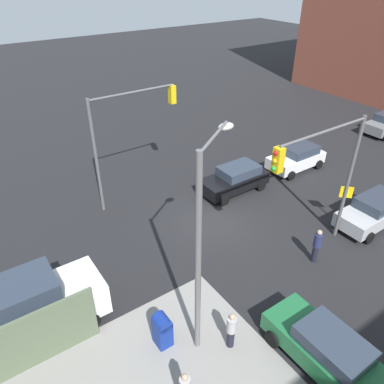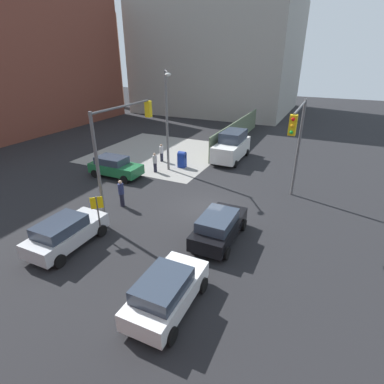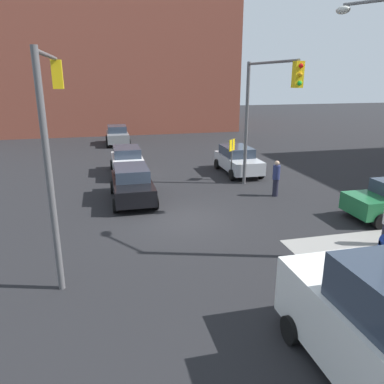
{
  "view_description": "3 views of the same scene",
  "coord_description": "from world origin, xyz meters",
  "px_view_note": "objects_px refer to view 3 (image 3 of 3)",
  "views": [
    {
      "loc": [
        10.35,
        12.94,
        12.22
      ],
      "look_at": [
        0.3,
        -1.67,
        1.14
      ],
      "focal_mm": 35.0,
      "sensor_mm": 36.0,
      "label": 1
    },
    {
      "loc": [
        -15.77,
        -6.27,
        9.06
      ],
      "look_at": [
        -1.34,
        0.5,
        1.66
      ],
      "focal_mm": 28.0,
      "sensor_mm": 36.0,
      "label": 2
    },
    {
      "loc": [
        14.5,
        -3.09,
        5.8
      ],
      "look_at": [
        -0.22,
        0.46,
        1.09
      ],
      "focal_mm": 35.0,
      "sensor_mm": 36.0,
      "label": 3
    }
  ],
  "objects_px": {
    "traffic_signal_se_corner": "(52,118)",
    "pedestrian_waiting": "(276,178)",
    "coupe_silver": "(238,160)",
    "coupe_white": "(127,160)",
    "coupe_gray": "(117,135)",
    "hatchback_black": "(132,184)",
    "traffic_signal_nw_corner": "(264,102)"
  },
  "relations": [
    {
      "from": "traffic_signal_se_corner",
      "to": "pedestrian_waiting",
      "type": "distance_m",
      "value": 11.32
    },
    {
      "from": "coupe_silver",
      "to": "pedestrian_waiting",
      "type": "distance_m",
      "value": 4.87
    },
    {
      "from": "coupe_white",
      "to": "coupe_silver",
      "type": "distance_m",
      "value": 6.8
    },
    {
      "from": "coupe_gray",
      "to": "hatchback_black",
      "type": "relative_size",
      "value": 0.9
    },
    {
      "from": "traffic_signal_nw_corner",
      "to": "pedestrian_waiting",
      "type": "bearing_deg",
      "value": 60.02
    },
    {
      "from": "traffic_signal_nw_corner",
      "to": "hatchback_black",
      "type": "bearing_deg",
      "value": -95.42
    },
    {
      "from": "traffic_signal_nw_corner",
      "to": "traffic_signal_se_corner",
      "type": "height_order",
      "value": "same"
    },
    {
      "from": "coupe_silver",
      "to": "pedestrian_waiting",
      "type": "bearing_deg",
      "value": 2.71
    },
    {
      "from": "coupe_silver",
      "to": "coupe_gray",
      "type": "bearing_deg",
      "value": -151.02
    },
    {
      "from": "coupe_silver",
      "to": "traffic_signal_nw_corner",
      "type": "bearing_deg",
      "value": -6.02
    },
    {
      "from": "traffic_signal_se_corner",
      "to": "coupe_gray",
      "type": "bearing_deg",
      "value": 172.77
    },
    {
      "from": "coupe_gray",
      "to": "hatchback_black",
      "type": "height_order",
      "value": "same"
    },
    {
      "from": "coupe_white",
      "to": "pedestrian_waiting",
      "type": "xyz_separation_m",
      "value": [
        6.29,
        6.88,
        0.11
      ]
    },
    {
      "from": "coupe_white",
      "to": "coupe_silver",
      "type": "bearing_deg",
      "value": 77.81
    },
    {
      "from": "coupe_white",
      "to": "coupe_silver",
      "type": "height_order",
      "value": "same"
    },
    {
      "from": "traffic_signal_nw_corner",
      "to": "coupe_gray",
      "type": "height_order",
      "value": "traffic_signal_nw_corner"
    },
    {
      "from": "coupe_gray",
      "to": "hatchback_black",
      "type": "bearing_deg",
      "value": -0.26
    },
    {
      "from": "coupe_silver",
      "to": "pedestrian_waiting",
      "type": "xyz_separation_m",
      "value": [
        4.86,
        0.23,
        0.11
      ]
    },
    {
      "from": "traffic_signal_se_corner",
      "to": "hatchback_black",
      "type": "height_order",
      "value": "traffic_signal_se_corner"
    },
    {
      "from": "coupe_silver",
      "to": "coupe_gray",
      "type": "distance_m",
      "value": 13.9
    },
    {
      "from": "traffic_signal_nw_corner",
      "to": "hatchback_black",
      "type": "xyz_separation_m",
      "value": [
        -0.6,
        -6.34,
        -3.79
      ]
    },
    {
      "from": "coupe_silver",
      "to": "hatchback_black",
      "type": "distance_m",
      "value": 7.82
    },
    {
      "from": "traffic_signal_se_corner",
      "to": "pedestrian_waiting",
      "type": "bearing_deg",
      "value": 115.08
    },
    {
      "from": "pedestrian_waiting",
      "to": "coupe_gray",
      "type": "bearing_deg",
      "value": 13.7
    },
    {
      "from": "coupe_silver",
      "to": "coupe_gray",
      "type": "height_order",
      "value": "same"
    },
    {
      "from": "hatchback_black",
      "to": "traffic_signal_nw_corner",
      "type": "bearing_deg",
      "value": 84.58
    },
    {
      "from": "traffic_signal_se_corner",
      "to": "coupe_silver",
      "type": "distance_m",
      "value": 13.86
    },
    {
      "from": "coupe_white",
      "to": "coupe_gray",
      "type": "xyz_separation_m",
      "value": [
        -10.72,
        -0.09,
        -0.0
      ]
    },
    {
      "from": "hatchback_black",
      "to": "pedestrian_waiting",
      "type": "bearing_deg",
      "value": 81.87
    },
    {
      "from": "pedestrian_waiting",
      "to": "hatchback_black",
      "type": "bearing_deg",
      "value": 73.31
    },
    {
      "from": "coupe_gray",
      "to": "pedestrian_waiting",
      "type": "bearing_deg",
      "value": 22.26
    },
    {
      "from": "coupe_gray",
      "to": "pedestrian_waiting",
      "type": "xyz_separation_m",
      "value": [
        17.02,
        6.96,
        0.11
      ]
    }
  ]
}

